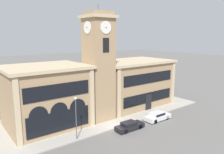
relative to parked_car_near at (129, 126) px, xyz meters
The scene contains 8 objects.
ground_plane 2.03m from the parked_car_near, 123.65° to the left, with size 300.00×300.00×0.00m, color #605E5B.
sidewalk_kerb 8.95m from the parked_car_near, 96.80° to the left, with size 43.39×14.55×0.15m.
clock_tower 10.62m from the parked_car_near, 99.18° to the left, with size 4.74×4.74×19.06m.
town_hall_left_wing 13.73m from the parked_car_near, 134.69° to the left, with size 12.36×10.29×9.63m.
town_hall_right_wing 13.51m from the parked_car_near, 46.13° to the left, with size 16.08×10.29×9.22m.
parked_car_near is the anchor object (origin of this frame).
parked_car_mid 6.37m from the parked_car_near, ahead, with size 4.85×1.95×1.45m.
street_lamp 8.88m from the parked_car_near, 166.66° to the left, with size 0.36×0.36×5.98m.
Camera 1 is at (-20.08, -24.65, 13.94)m, focal length 35.00 mm.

